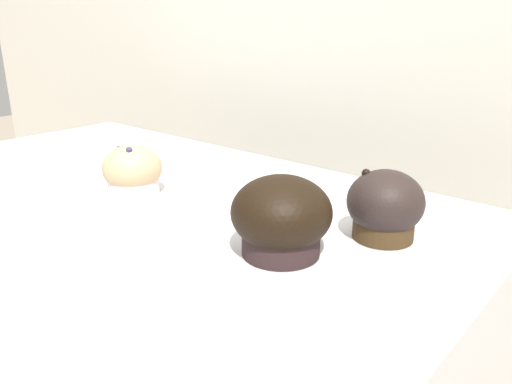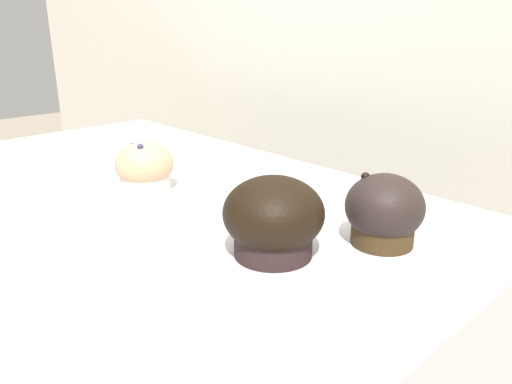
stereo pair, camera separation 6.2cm
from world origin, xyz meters
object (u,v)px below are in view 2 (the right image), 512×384
object	(u,v)px
muffin_back_right	(384,212)
serving_plate	(91,153)
muffin_front_center	(146,169)
muffin_back_left	(273,219)

from	to	relation	value
muffin_back_right	serving_plate	world-z (taller)	muffin_back_right
muffin_front_center	serving_plate	size ratio (longest dim) A/B	0.42
muffin_back_left	serving_plate	xyz separation A→B (m)	(-0.54, 0.05, -0.04)
serving_plate	muffin_back_left	bearing A→B (deg)	-5.02
muffin_back_left	serving_plate	size ratio (longest dim) A/B	0.54
serving_plate	muffin_front_center	bearing A→B (deg)	-7.01
muffin_back_left	muffin_back_right	size ratio (longest dim) A/B	1.23
muffin_front_center	muffin_back_right	bearing A→B (deg)	15.36
muffin_back_left	muffin_front_center	bearing A→B (deg)	176.75
muffin_back_left	serving_plate	bearing A→B (deg)	174.98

